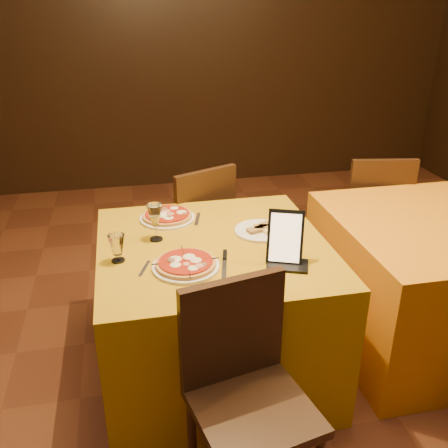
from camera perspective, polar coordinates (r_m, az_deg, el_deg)
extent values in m
cube|color=#5E2D19|center=(2.47, 2.56, -23.79)|extent=(6.00, 7.00, 0.01)
cube|color=black|center=(5.12, -7.35, 19.53)|extent=(6.00, 0.01, 2.80)
cube|color=#B3830B|center=(2.60, -1.18, -9.66)|extent=(1.10, 1.10, 0.75)
cube|color=orange|center=(3.06, 22.53, -6.06)|extent=(1.10, 1.10, 0.75)
cylinder|color=white|center=(2.21, -4.38, -4.86)|extent=(0.30, 0.30, 0.01)
cylinder|color=#AD4C23|center=(2.20, -4.40, -4.50)|extent=(0.27, 0.27, 0.02)
cylinder|color=white|center=(2.69, -6.49, 0.66)|extent=(0.29, 0.29, 0.01)
cylinder|color=#AD4C23|center=(2.68, -6.51, 0.98)|extent=(0.26, 0.26, 0.02)
cylinder|color=white|center=(2.53, 4.19, -0.77)|extent=(0.26, 0.26, 0.01)
cylinder|color=olive|center=(2.53, 4.20, -0.42)|extent=(0.16, 0.16, 0.02)
cube|color=black|center=(2.22, 7.02, -1.49)|extent=(0.18, 0.15, 0.23)
cube|color=#B2B0B7|center=(2.22, 0.05, -4.71)|extent=(0.07, 0.24, 0.01)
cube|color=silver|center=(2.22, -9.07, -5.07)|extent=(0.06, 0.13, 0.01)
cube|color=silver|center=(2.67, -3.05, 0.56)|extent=(0.06, 0.16, 0.01)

